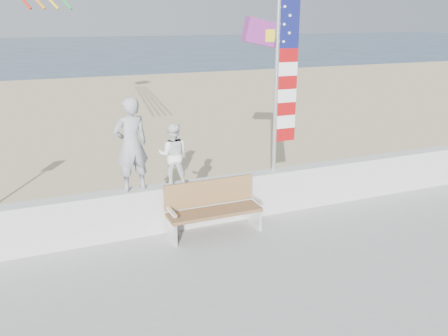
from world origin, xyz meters
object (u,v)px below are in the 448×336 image
Objects in this scene: adult at (131,145)px; child at (173,155)px; bench at (213,207)px; flag at (282,78)px.

child is (0.78, 0.00, -0.27)m from adult.
adult is 0.96× the size of bench.
bench is at bearing 152.99° from adult.
flag is at bearing -158.01° from child.
child is 1.25m from bench.
bench is (0.61, -0.45, -0.99)m from child.
flag reaches higher than child.
child is at bearing 171.09° from adult.
bench is 0.51× the size of flag.
child is 0.66× the size of bench.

